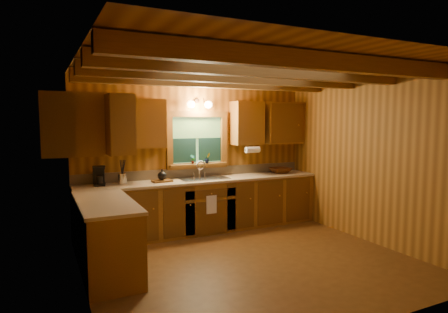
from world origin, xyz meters
TOP-DOWN VIEW (x-y plane):
  - room at (0.00, 0.00)m, footprint 4.20×4.20m
  - ceiling_beams at (0.00, 0.00)m, footprint 4.20×2.54m
  - base_cabinets at (-0.49, 1.28)m, footprint 4.20×2.22m
  - countertop at (-0.48, 1.29)m, footprint 4.20×2.24m
  - backsplash at (0.00, 1.89)m, footprint 4.20×0.02m
  - dishwasher_panel at (-1.47, 0.68)m, footprint 0.02×0.60m
  - upper_cabinets at (-0.56, 1.42)m, footprint 4.19×1.77m
  - window at (0.00, 1.87)m, footprint 1.12×0.08m
  - window_sill at (0.00, 1.82)m, footprint 1.06×0.14m
  - wall_sconce at (0.00, 1.75)m, footprint 0.45×0.21m
  - paper_towel_roll at (0.92, 1.53)m, footprint 0.27×0.11m
  - dish_towel at (0.00, 1.26)m, footprint 0.18×0.01m
  - sink at (0.00, 1.60)m, footprint 0.82×0.48m
  - coffee_maker at (-1.69, 1.69)m, footprint 0.17×0.21m
  - utensil_crock at (-1.35, 1.67)m, footprint 0.13×0.13m
  - cutting_board at (-0.73, 1.60)m, footprint 0.32×0.24m
  - teakettle at (-0.73, 1.60)m, footprint 0.14×0.14m
  - wicker_basket at (1.59, 1.62)m, footprint 0.43×0.43m
  - potted_plant_left at (-0.11, 1.81)m, footprint 0.10×0.08m
  - potted_plant_right at (0.16, 1.79)m, footprint 0.11×0.09m

SIDE VIEW (x-z plane):
  - base_cabinets at x=-0.49m, z-range 0.00..0.86m
  - dishwasher_panel at x=-1.47m, z-range 0.03..0.83m
  - dish_towel at x=0.00m, z-range 0.37..0.67m
  - sink at x=0.00m, z-range 0.64..1.07m
  - countertop at x=-0.48m, z-range 0.86..0.90m
  - cutting_board at x=-0.73m, z-range 0.90..0.93m
  - wicker_basket at x=1.59m, z-range 0.90..1.00m
  - backsplash at x=0.00m, z-range 0.90..1.06m
  - utensil_crock at x=-1.35m, z-range 0.80..1.18m
  - teakettle at x=-0.73m, z-range 0.91..1.09m
  - coffee_maker at x=-1.69m, z-range 0.90..1.20m
  - window_sill at x=0.00m, z-range 1.10..1.14m
  - potted_plant_left at x=-0.11m, z-range 1.14..1.30m
  - potted_plant_right at x=0.16m, z-range 1.14..1.32m
  - room at x=0.00m, z-range -0.80..3.40m
  - paper_towel_roll at x=0.92m, z-range 1.31..1.42m
  - window at x=0.00m, z-range 1.03..2.03m
  - upper_cabinets at x=-0.56m, z-range 1.45..2.23m
  - wall_sconce at x=0.00m, z-range 2.08..2.25m
  - ceiling_beams at x=0.00m, z-range 2.40..2.58m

